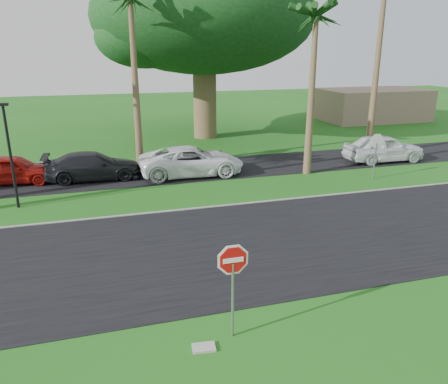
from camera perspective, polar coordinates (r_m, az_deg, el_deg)
name	(u,v)px	position (r m, az deg, el deg)	size (l,w,h in m)	color
ground	(188,280)	(13.78, -4.71, -11.39)	(120.00, 120.00, 0.00)	#1C5916
road	(176,252)	(15.52, -6.23, -7.81)	(120.00, 8.00, 0.02)	black
parking_strip	(143,174)	(25.30, -10.50, 2.38)	(120.00, 5.00, 0.02)	black
curb	(160,212)	(19.20, -8.40, -2.60)	(120.00, 0.12, 0.06)	gray
stop_sign_near	(233,272)	(10.48, 1.17, -10.42)	(1.05, 0.07, 2.62)	gray
stop_sign_far	(376,147)	(24.89, 19.26, 5.59)	(1.05, 0.07, 2.62)	gray
palm_center	(130,2)	(25.97, -12.15, 23.11)	(5.00, 5.00, 10.50)	brown
palm_right_near	(316,20)	(24.55, 11.93, 21.15)	(5.00, 5.00, 9.50)	brown
canopy_tree	(204,18)	(34.83, -2.66, 21.78)	(16.50, 16.50, 13.12)	brown
streetlight_right	(10,150)	(21.02, -26.21, 4.99)	(0.45, 0.25, 4.64)	black
building_far	(372,105)	(46.31, 18.80, 10.74)	(10.00, 6.00, 3.00)	gray
car_red	(13,170)	(25.44, -25.87, 2.65)	(1.78, 4.42, 1.51)	#9E110D
car_dark	(93,166)	(24.62, -16.71, 3.23)	(2.08, 5.11, 1.48)	black
car_minivan	(192,161)	(24.48, -4.24, 4.03)	(2.67, 5.78, 1.61)	white
car_pickup	(384,148)	(29.24, 20.13, 5.40)	(2.01, 4.99, 1.70)	white
utility_slab	(204,347)	(11.04, -2.65, -19.63)	(0.55, 0.35, 0.06)	#9C9C94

